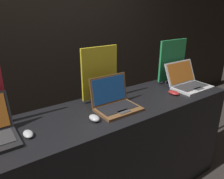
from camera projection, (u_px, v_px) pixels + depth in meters
wall_back at (49, 31)px, 2.53m from camera, size 8.00×0.05×2.80m
display_counter at (113, 156)px, 1.87m from camera, size 2.20×0.59×0.93m
mouse_front at (28, 134)px, 1.32m from camera, size 0.06×0.10×0.03m
laptop_middle at (115, 101)px, 1.67m from camera, size 0.32×0.27×0.24m
mouse_middle at (94, 118)px, 1.50m from camera, size 0.06×0.10×0.04m
promo_stand_middle at (100, 75)px, 1.77m from camera, size 0.32×0.07×0.45m
laptop_back at (188, 82)px, 2.12m from camera, size 0.38×0.33×0.23m
mouse_back at (174, 93)px, 1.95m from camera, size 0.07×0.11×0.03m
promo_stand_back at (172, 62)px, 2.22m from camera, size 0.36×0.07×0.43m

